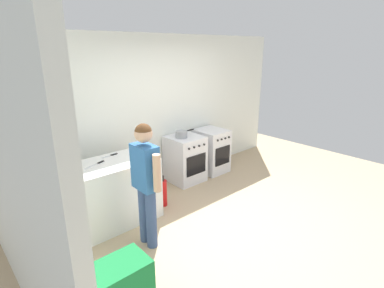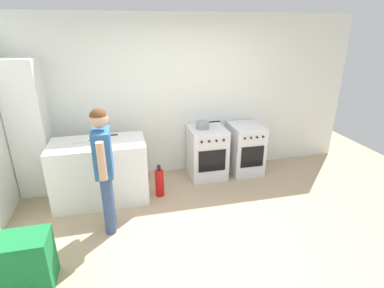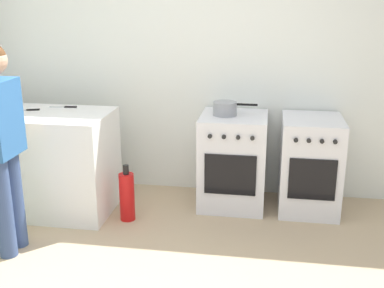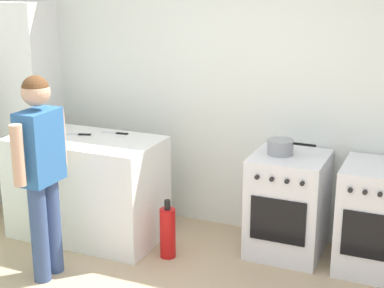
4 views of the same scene
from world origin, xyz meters
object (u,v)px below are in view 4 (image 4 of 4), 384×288
Objects in this scene: knife_carving at (74,134)px; person at (41,162)px; larder_cabinet at (30,106)px; oven_right at (374,218)px; fire_extinguisher at (168,232)px; knife_utility at (116,133)px; pot at (281,147)px; oven_left at (288,204)px.

person reaches higher than knife_carving.
person is (0.26, -0.80, 0.02)m from knife_carving.
larder_cabinet is (-0.81, 0.43, 0.10)m from knife_carving.
oven_right is at bearing -1.75° from larder_cabinet.
larder_cabinet is at bearing 151.86° from knife_carving.
fire_extinguisher is at bearing 42.49° from person.
knife_utility is 0.98m from person.
pot reaches higher than oven_right.
fire_extinguisher is at bearing -162.93° from oven_right.
pot is 1.87m from person.
oven_right is 2.18× the size of pot.
pot is 0.78× the size of fire_extinguisher.
knife_carving is at bearing -28.14° from larder_cabinet.
oven_left is 0.42× the size of larder_cabinet.
larder_cabinet is (-3.34, 0.10, 0.57)m from oven_right.
oven_left is at bearing -2.20° from larder_cabinet.
knife_carving is at bearing 171.39° from fire_extinguisher.
fire_extinguisher is at bearing -8.61° from knife_carving.
pot is at bearing 36.87° from person.
person is at bearing -143.13° from pot.
knife_carving reaches higher than fire_extinguisher.
oven_right is at bearing 7.46° from knife_carving.
person reaches higher than pot.
person is at bearing -93.04° from knife_utility.
oven_right is at bearing 26.46° from person.
larder_cabinet reaches higher than person.
larder_cabinet is at bearing 177.64° from pot.
oven_right is 2.64× the size of knife_carving.
oven_right is 1.64m from fire_extinguisher.
knife_carving is at bearing -149.60° from knife_utility.
pot is 1.45m from knife_utility.
oven_left is at bearing 10.20° from knife_carving.
oven_right is at bearing 17.07° from fire_extinguisher.
knife_utility is 0.50× the size of fire_extinguisher.
larder_cabinet reaches higher than oven_left.
pot is at bearing -2.36° from larder_cabinet.
knife_carving is (-2.53, -0.33, 0.48)m from oven_right.
larder_cabinet is (-2.65, 0.10, 0.57)m from oven_left.
fire_extinguisher is (0.66, -0.33, -0.69)m from knife_utility.
knife_carving is at bearing 108.17° from person.
person reaches higher than knife_utility.
oven_left is 1.61m from knife_utility.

